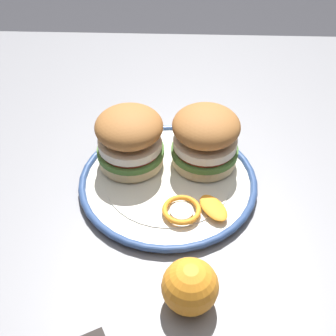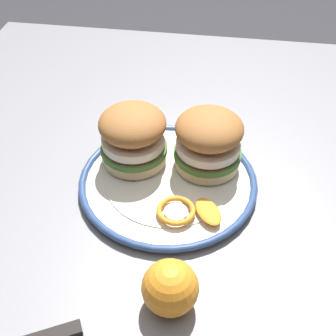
# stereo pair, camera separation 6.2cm
# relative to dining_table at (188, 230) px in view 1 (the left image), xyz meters

# --- Properties ---
(dining_table) EXTENTS (1.13, 1.09, 0.71)m
(dining_table) POSITION_rel_dining_table_xyz_m (0.00, 0.00, 0.00)
(dining_table) COLOR gray
(dining_table) RESTS_ON ground
(dinner_plate) EXTENTS (0.29, 0.29, 0.02)m
(dinner_plate) POSITION_rel_dining_table_xyz_m (0.02, 0.04, 0.10)
(dinner_plate) COLOR silver
(dinner_plate) RESTS_ON dining_table
(sandwich_half_left) EXTENTS (0.12, 0.12, 0.10)m
(sandwich_half_left) POSITION_rel_dining_table_xyz_m (0.06, 0.10, 0.16)
(sandwich_half_left) COLOR beige
(sandwich_half_left) RESTS_ON dinner_plate
(sandwich_half_right) EXTENTS (0.13, 0.13, 0.10)m
(sandwich_half_right) POSITION_rel_dining_table_xyz_m (0.06, -0.02, 0.16)
(sandwich_half_right) COLOR beige
(sandwich_half_right) RESTS_ON dinner_plate
(orange_peel_curled) EXTENTS (0.08, 0.08, 0.01)m
(orange_peel_curled) POSITION_rel_dining_table_xyz_m (-0.05, 0.01, 0.11)
(orange_peel_curled) COLOR orange
(orange_peel_curled) RESTS_ON dinner_plate
(orange_peel_strip_long) EXTENTS (0.07, 0.06, 0.01)m
(orange_peel_strip_long) POSITION_rel_dining_table_xyz_m (-0.05, -0.04, 0.11)
(orange_peel_strip_long) COLOR orange
(orange_peel_strip_long) RESTS_ON dinner_plate
(whole_orange) EXTENTS (0.07, 0.07, 0.07)m
(whole_orange) POSITION_rel_dining_table_xyz_m (-0.20, 0.00, 0.13)
(whole_orange) COLOR orange
(whole_orange) RESTS_ON dining_table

